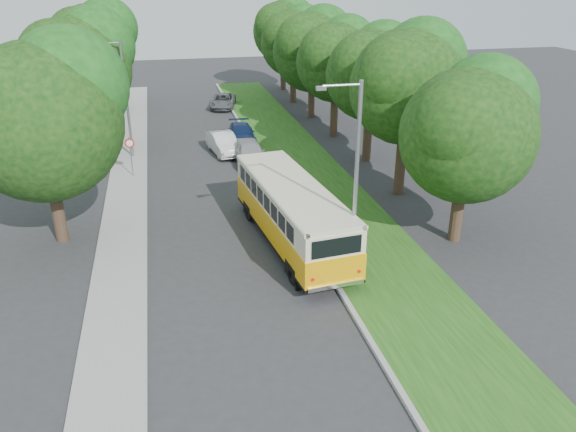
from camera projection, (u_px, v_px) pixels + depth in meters
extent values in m
plane|color=#2D2D30|center=(236.00, 263.00, 23.93)|extent=(120.00, 120.00, 0.00)
cube|color=gray|center=(291.00, 209.00, 29.09)|extent=(0.20, 70.00, 0.15)
cube|color=#1F4A13|center=(335.00, 205.00, 29.58)|extent=(4.50, 70.00, 0.13)
cube|color=gray|center=(124.00, 225.00, 27.37)|extent=(2.20, 70.00, 0.12)
cylinder|color=#332319|center=(458.00, 206.00, 25.33)|extent=(0.56, 0.56, 3.35)
sphere|color=black|center=(467.00, 136.00, 24.00)|extent=(5.85, 5.85, 5.85)
sphere|color=black|center=(485.00, 105.00, 24.26)|extent=(4.38, 4.38, 4.38)
sphere|color=black|center=(459.00, 125.00, 22.88)|extent=(4.09, 4.09, 4.09)
cylinder|color=#332319|center=(401.00, 157.00, 30.45)|extent=(0.56, 0.56, 4.26)
sphere|color=black|center=(407.00, 87.00, 28.92)|extent=(5.98, 5.98, 5.98)
sphere|color=black|center=(423.00, 61.00, 29.19)|extent=(4.49, 4.49, 4.49)
sphere|color=black|center=(398.00, 76.00, 27.77)|extent=(4.19, 4.19, 4.19)
cylinder|color=#332319|center=(368.00, 131.00, 35.93)|extent=(0.56, 0.56, 3.95)
sphere|color=black|center=(371.00, 75.00, 34.50)|extent=(5.61, 5.61, 5.61)
sphere|color=black|center=(384.00, 55.00, 34.75)|extent=(4.21, 4.21, 4.21)
sphere|color=black|center=(363.00, 66.00, 33.42)|extent=(3.92, 3.92, 3.92)
cylinder|color=#332319|center=(334.00, 111.00, 41.21)|extent=(0.56, 0.56, 3.86)
sphere|color=black|center=(336.00, 62.00, 39.80)|extent=(5.64, 5.64, 5.64)
sphere|color=black|center=(347.00, 44.00, 40.05)|extent=(4.23, 4.23, 4.23)
sphere|color=black|center=(327.00, 54.00, 38.71)|extent=(3.95, 3.95, 3.95)
cylinder|color=#332319|center=(311.00, 96.00, 46.59)|extent=(0.56, 0.56, 3.58)
sphere|color=black|center=(312.00, 52.00, 45.16)|extent=(6.36, 6.36, 6.36)
sphere|color=black|center=(324.00, 34.00, 45.44)|extent=(4.77, 4.77, 4.77)
sphere|color=black|center=(303.00, 43.00, 43.94)|extent=(4.45, 4.45, 4.45)
cylinder|color=#332319|center=(293.00, 82.00, 51.89)|extent=(0.56, 0.56, 3.68)
sphere|color=black|center=(293.00, 43.00, 50.49)|extent=(5.91, 5.91, 5.91)
sphere|color=black|center=(303.00, 29.00, 50.75)|extent=(4.43, 4.43, 4.43)
sphere|color=black|center=(285.00, 36.00, 49.35)|extent=(4.14, 4.14, 4.14)
cylinder|color=#332319|center=(283.00, 70.00, 57.24)|extent=(0.56, 0.56, 4.05)
sphere|color=black|center=(283.00, 32.00, 55.76)|extent=(5.97, 5.97, 5.97)
sphere|color=black|center=(292.00, 19.00, 56.02)|extent=(4.48, 4.48, 4.48)
sphere|color=black|center=(276.00, 25.00, 54.61)|extent=(4.18, 4.18, 4.18)
cylinder|color=#332319|center=(57.00, 204.00, 25.21)|extent=(0.56, 0.56, 3.68)
sphere|color=black|center=(42.00, 123.00, 23.70)|extent=(6.80, 6.80, 6.80)
sphere|color=black|center=(68.00, 86.00, 24.00)|extent=(5.10, 5.10, 5.10)
sphere|color=black|center=(7.00, 108.00, 22.39)|extent=(4.76, 4.76, 4.76)
cylinder|color=#332319|center=(86.00, 125.00, 37.68)|extent=(0.56, 0.56, 3.68)
sphere|color=black|center=(78.00, 69.00, 36.18)|extent=(6.80, 6.80, 6.80)
sphere|color=black|center=(95.00, 46.00, 36.48)|extent=(5.10, 5.10, 5.10)
sphere|color=black|center=(57.00, 58.00, 34.87)|extent=(4.76, 4.76, 4.76)
cylinder|color=#332319|center=(100.00, 91.00, 48.37)|extent=(0.56, 0.56, 3.68)
sphere|color=black|center=(94.00, 46.00, 46.87)|extent=(6.80, 6.80, 6.80)
sphere|color=black|center=(107.00, 28.00, 47.17)|extent=(5.10, 5.10, 5.10)
sphere|color=black|center=(78.00, 37.00, 45.56)|extent=(4.76, 4.76, 4.76)
cylinder|color=gray|center=(356.00, 188.00, 20.96)|extent=(0.16, 0.16, 8.00)
cylinder|color=gray|center=(342.00, 85.00, 19.26)|extent=(1.40, 0.10, 0.10)
cube|color=gray|center=(321.00, 88.00, 19.13)|extent=(0.35, 0.16, 0.14)
cylinder|color=gray|center=(127.00, 101.00, 35.72)|extent=(0.16, 0.16, 7.50)
cylinder|color=gray|center=(108.00, 43.00, 34.12)|extent=(1.40, 0.10, 0.10)
cube|color=gray|center=(95.00, 45.00, 33.99)|extent=(0.35, 0.16, 0.14)
cylinder|color=gray|center=(131.00, 158.00, 33.19)|extent=(0.06, 0.06, 2.50)
cone|color=red|center=(129.00, 143.00, 32.79)|extent=(0.56, 0.02, 0.56)
cone|color=white|center=(129.00, 143.00, 32.77)|extent=(0.40, 0.02, 0.40)
imported|color=#A5A4A9|center=(250.00, 152.00, 35.79)|extent=(1.89, 4.55, 1.54)
imported|color=white|center=(223.00, 143.00, 37.85)|extent=(2.12, 4.40, 1.39)
imported|color=#122450|center=(242.00, 134.00, 40.31)|extent=(1.99, 4.44, 1.26)
imported|color=slate|center=(223.00, 101.00, 50.22)|extent=(2.94, 4.74, 1.22)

